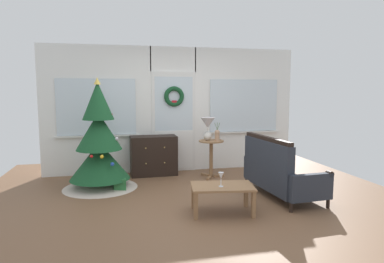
{
  "coord_description": "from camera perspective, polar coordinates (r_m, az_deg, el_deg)",
  "views": [
    {
      "loc": [
        -1.16,
        -4.86,
        1.66
      ],
      "look_at": [
        0.05,
        0.55,
        1.0
      ],
      "focal_mm": 31.88,
      "sensor_mm": 36.0,
      "label": 1
    }
  ],
  "objects": [
    {
      "name": "ground_plane",
      "position": [
        5.26,
        0.79,
        -11.59
      ],
      "size": [
        6.76,
        6.76,
        0.0
      ],
      "primitive_type": "plane",
      "color": "brown"
    },
    {
      "name": "back_wall_with_door",
      "position": [
        7.05,
        -3.12,
        3.71
      ],
      "size": [
        5.2,
        0.19,
        2.55
      ],
      "color": "white",
      "rests_on": "ground"
    },
    {
      "name": "christmas_tree",
      "position": [
        6.02,
        -15.25,
        -2.61
      ],
      "size": [
        1.27,
        1.27,
        1.89
      ],
      "color": "#4C331E",
      "rests_on": "ground"
    },
    {
      "name": "dresser_cabinet",
      "position": [
        6.81,
        -6.44,
        -4.01
      ],
      "size": [
        0.91,
        0.47,
        0.78
      ],
      "color": "black",
      "rests_on": "ground"
    },
    {
      "name": "settee_sofa",
      "position": [
        5.57,
        14.12,
        -6.75
      ],
      "size": [
        0.81,
        1.56,
        0.96
      ],
      "color": "black",
      "rests_on": "ground"
    },
    {
      "name": "side_table",
      "position": [
        6.57,
        3.22,
        -3.32
      ],
      "size": [
        0.5,
        0.48,
        0.72
      ],
      "color": "#8E6642",
      "rests_on": "ground"
    },
    {
      "name": "table_lamp",
      "position": [
        6.52,
        2.65,
        1.0
      ],
      "size": [
        0.28,
        0.28,
        0.44
      ],
      "color": "silver",
      "rests_on": "side_table"
    },
    {
      "name": "flower_vase",
      "position": [
        6.49,
        4.24,
        -0.53
      ],
      "size": [
        0.11,
        0.1,
        0.35
      ],
      "color": "tan",
      "rests_on": "side_table"
    },
    {
      "name": "coffee_table",
      "position": [
        4.72,
        5.09,
        -9.61
      ],
      "size": [
        0.91,
        0.64,
        0.38
      ],
      "color": "#8E6642",
      "rests_on": "ground"
    },
    {
      "name": "wine_glass",
      "position": [
        4.61,
        4.88,
        -7.46
      ],
      "size": [
        0.08,
        0.08,
        0.2
      ],
      "color": "silver",
      "rests_on": "coffee_table"
    },
    {
      "name": "gift_box",
      "position": [
        5.91,
        -11.97,
        -8.67
      ],
      "size": [
        0.2,
        0.18,
        0.2
      ],
      "primitive_type": "cube",
      "color": "#266633",
      "rests_on": "ground"
    }
  ]
}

